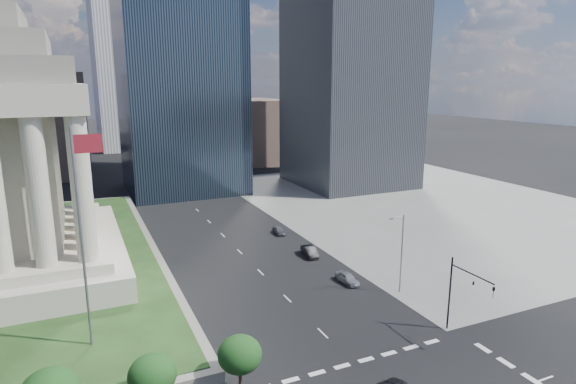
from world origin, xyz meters
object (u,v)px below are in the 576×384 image
flagpole (82,227)px  traffic_signal_ne (463,289)px  parked_sedan_near (347,278)px  parked_sedan_mid (310,251)px  parked_sedan_far (279,231)px  street_lamp_north (401,249)px

flagpole → traffic_signal_ne: size_ratio=2.50×
traffic_signal_ne → parked_sedan_near: bearing=102.1°
parked_sedan_mid → parked_sedan_far: size_ratio=1.23×
street_lamp_north → parked_sedan_near: bearing=130.6°
parked_sedan_mid → street_lamp_north: bearing=-67.3°
flagpole → street_lamp_north: size_ratio=2.00×
flagpole → traffic_signal_ne: flagpole is taller
flagpole → parked_sedan_mid: 37.29m
street_lamp_north → parked_sedan_near: (-4.33, 5.05, -4.98)m
street_lamp_north → parked_sedan_mid: (-4.33, 15.93, -4.93)m
street_lamp_north → parked_sedan_far: (-4.33, 27.68, -5.05)m
parked_sedan_near → parked_sedan_far: 22.63m
flagpole → parked_sedan_far: bearing=42.9°
flagpole → street_lamp_north: 35.95m
traffic_signal_ne → parked_sedan_far: size_ratio=2.23×
traffic_signal_ne → parked_sedan_mid: (-3.50, 27.24, -4.52)m
parked_sedan_far → traffic_signal_ne: bearing=-81.0°
traffic_signal_ne → parked_sedan_mid: 27.83m
parked_sedan_far → flagpole: bearing=-133.2°
flagpole → traffic_signal_ne: (34.33, -10.30, -7.86)m
flagpole → parked_sedan_near: flagpole is taller
flagpole → parked_sedan_near: size_ratio=4.97×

